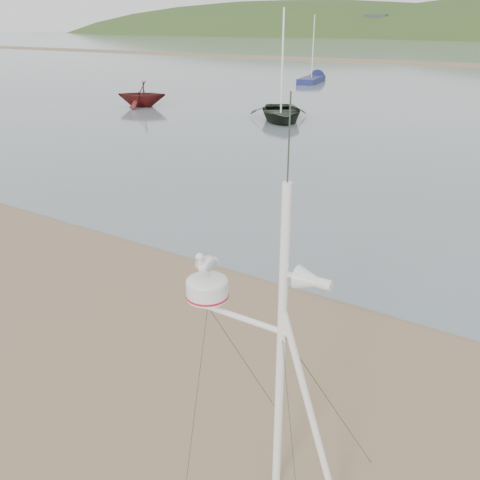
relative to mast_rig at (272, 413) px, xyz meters
The scene contains 5 objects.
ground 3.84m from the mast_rig, behind, with size 560.00×560.00×0.00m, color #7B6147.
mast_rig is the anchor object (origin of this frame).
boat_dark 24.55m from the mast_rig, 118.08° to the left, with size 3.29×0.95×4.61m, color black.
boat_red 30.31m from the mast_rig, 135.44° to the left, with size 2.68×1.63×3.10m, color #511312.
sailboat_blue_near 46.00m from the mast_rig, 114.13° to the left, with size 2.65×6.42×6.24m.
Camera 1 is at (5.72, -4.45, 5.09)m, focal length 38.00 mm.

